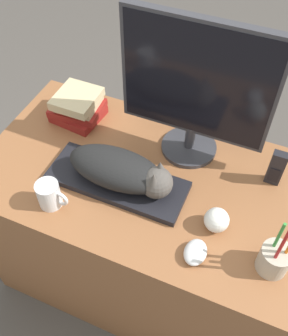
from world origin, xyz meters
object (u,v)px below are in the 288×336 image
baseball (217,220)px  book_stack (78,106)px  cat (123,171)px  coffee_mug (50,195)px  pen_cup (275,259)px  phone (276,168)px  keyboard (117,181)px  monitor (196,87)px  computer_mouse (195,252)px

baseball → book_stack: size_ratio=0.39×
cat → coffee_mug: bearing=-139.5°
pen_cup → phone: (-0.06, 0.32, 0.02)m
keyboard → cat: cat is taller
monitor → book_stack: bearing=-178.5°
pen_cup → coffee_mug: bearing=-175.3°
baseball → computer_mouse: bearing=-102.8°
cat → phone: size_ratio=2.65×
coffee_mug → baseball: 0.53m
coffee_mug → book_stack: size_ratio=0.54×
monitor → computer_mouse: size_ratio=5.70×
keyboard → phone: 0.53m
coffee_mug → book_stack: bearing=106.9°
coffee_mug → keyboard: bearing=44.8°
keyboard → coffee_mug: (-0.16, -0.16, 0.04)m
computer_mouse → pen_cup: (0.22, 0.05, 0.03)m
computer_mouse → book_stack: book_stack is taller
coffee_mug → book_stack: (-0.12, 0.40, 0.01)m
coffee_mug → phone: size_ratio=0.79×
pen_cup → phone: size_ratio=1.67×
keyboard → phone: bearing=24.5°
monitor → cat: bearing=-120.1°
cat → monitor: size_ratio=0.70×
cat → computer_mouse: 0.35m
computer_mouse → cat: bearing=153.3°
monitor → baseball: 0.42m
baseball → cat: bearing=174.0°
computer_mouse → baseball: baseball is taller
pen_cup → book_stack: (-0.83, 0.34, 0.01)m
keyboard → cat: (0.03, 0.00, 0.07)m
phone → book_stack: (-0.77, 0.02, -0.01)m
baseball → book_stack: 0.70m
computer_mouse → phone: phone is taller
pen_cup → baseball: (-0.19, 0.07, -0.01)m
cat → book_stack: 0.39m
monitor → computer_mouse: (0.16, -0.40, -0.27)m
monitor → pen_cup: (0.38, -0.35, -0.24)m
monitor → pen_cup: monitor is taller
cat → coffee_mug: size_ratio=3.36×
keyboard → coffee_mug: 0.23m
cat → phone: (0.46, 0.22, -0.01)m
baseball → coffee_mug: bearing=-166.4°
monitor → baseball: monitor is taller
computer_mouse → book_stack: 0.73m
monitor → coffee_mug: bearing=-129.0°
monitor → book_stack: (-0.45, -0.01, -0.23)m
cat → coffee_mug: cat is taller
monitor → computer_mouse: bearing=-68.4°
coffee_mug → pen_cup: size_ratio=0.47×
computer_mouse → pen_cup: bearing=13.5°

